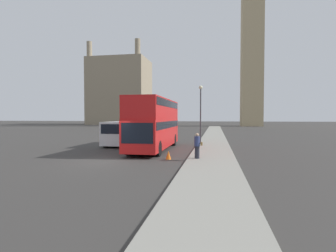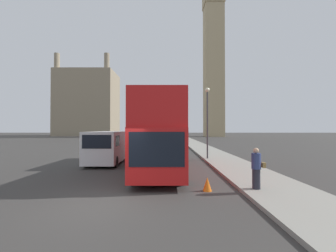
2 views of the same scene
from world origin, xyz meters
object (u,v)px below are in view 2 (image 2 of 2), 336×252
object	(u,v)px
pedestrian	(255,168)
white_van	(107,146)
clock_tower	(212,37)
red_double_decker_bus	(160,131)
street_lamp	(206,112)

from	to	relation	value
pedestrian	white_van	bearing A→B (deg)	135.58
clock_tower	red_double_decker_bus	world-z (taller)	clock_tower
red_double_decker_bus	street_lamp	size ratio (longest dim) A/B	1.78
clock_tower	pedestrian	xyz separation A→B (m)	(-11.70, -65.44, -32.27)
clock_tower	white_van	xyz separation A→B (m)	(-19.50, -57.80, -31.98)
white_van	street_lamp	world-z (taller)	street_lamp
clock_tower	red_double_decker_bus	xyz separation A→B (m)	(-15.58, -60.56, -30.87)
clock_tower	pedestrian	world-z (taller)	clock_tower
white_van	red_double_decker_bus	bearing A→B (deg)	-35.22
white_van	pedestrian	world-z (taller)	white_van
clock_tower	pedestrian	distance (m)	73.90
street_lamp	pedestrian	bearing A→B (deg)	-88.06
pedestrian	street_lamp	size ratio (longest dim) A/B	0.28
pedestrian	street_lamp	world-z (taller)	street_lamp
white_van	pedestrian	size ratio (longest dim) A/B	3.60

